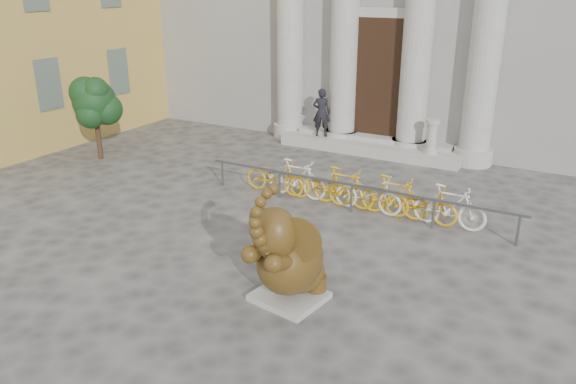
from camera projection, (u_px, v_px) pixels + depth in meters
The scene contains 7 objects.
ground at pixel (187, 276), 10.69m from camera, with size 80.00×80.00×0.00m, color #474442.
entrance_steps at pixel (370, 147), 18.30m from camera, with size 6.00×1.20×0.36m, color #A8A59E.
elephant_statue at pixel (288, 258), 9.58m from camera, with size 1.51×1.76×2.28m.
bike_rack at pixel (355, 189), 13.67m from camera, with size 8.00×0.53×1.00m.
tree at pixel (94, 102), 17.05m from camera, with size 1.49×1.36×2.59m.
pedestrian at pixel (321, 113), 18.60m from camera, with size 0.59×0.39×1.61m, color black.
balustrade_post at pixel (432, 138), 16.87m from camera, with size 0.42×0.42×1.03m.
Camera 1 is at (6.29, -7.29, 5.28)m, focal length 35.00 mm.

